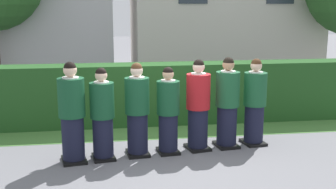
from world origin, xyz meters
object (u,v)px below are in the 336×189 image
student_front_row_1 (102,116)px  student_in_red_blazer (198,107)px  student_front_row_2 (137,112)px  student_front_row_5 (227,105)px  student_front_row_3 (168,113)px  student_front_row_0 (72,115)px  student_front_row_6 (255,104)px

student_front_row_1 → student_in_red_blazer: 1.72m
student_front_row_2 → student_front_row_5: (1.66, 0.22, 0.02)m
student_front_row_3 → student_in_red_blazer: bearing=11.6°
student_front_row_2 → student_front_row_3: student_front_row_2 is taller
student_front_row_0 → student_front_row_6: size_ratio=1.04×
student_front_row_3 → student_front_row_6: size_ratio=0.95×
student_front_row_0 → student_front_row_2: bearing=9.5°
student_front_row_1 → student_in_red_blazer: size_ratio=0.95×
student_front_row_2 → student_front_row_5: student_front_row_5 is taller
student_front_row_2 → student_front_row_5: 1.68m
student_front_row_2 → student_front_row_6: (2.21, 0.29, -0.00)m
student_front_row_0 → student_front_row_3: (1.63, 0.22, -0.07)m
student_front_row_1 → student_front_row_5: 2.28m
student_front_row_6 → student_front_row_3: bearing=-171.3°
student_front_row_0 → student_front_row_2: 1.10m
student_front_row_3 → student_in_red_blazer: size_ratio=0.94×
student_front_row_0 → student_in_red_blazer: student_front_row_0 is taller
student_front_row_2 → student_front_row_6: size_ratio=1.00×
student_front_row_0 → student_front_row_1: size_ratio=1.07×
student_front_row_5 → student_front_row_6: size_ratio=1.03×
student_front_row_2 → student_in_red_blazer: size_ratio=0.99×
student_front_row_2 → student_front_row_5: size_ratio=0.98×
student_front_row_1 → student_front_row_3: 1.15m
student_front_row_0 → student_front_row_6: student_front_row_0 is taller
student_front_row_0 → student_front_row_2: (1.09, 0.18, -0.03)m
student_front_row_1 → student_front_row_2: bearing=10.9°
student_front_row_1 → student_in_red_blazer: (1.70, 0.26, 0.04)m
student_in_red_blazer → student_front_row_5: bearing=7.1°
student_front_row_3 → student_front_row_2: bearing=-176.5°
student_front_row_1 → student_front_row_6: student_front_row_6 is taller
student_front_row_0 → student_front_row_5: size_ratio=1.01×
student_in_red_blazer → student_front_row_6: bearing=7.2°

